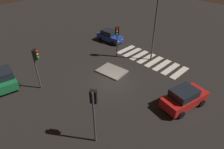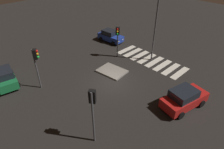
% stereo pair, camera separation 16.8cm
% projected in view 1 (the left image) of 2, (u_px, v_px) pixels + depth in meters
% --- Properties ---
extents(ground_plane, '(80.00, 80.00, 0.00)m').
position_uv_depth(ground_plane, '(112.00, 82.00, 20.61)').
color(ground_plane, black).
extents(traffic_island, '(3.30, 2.64, 0.18)m').
position_uv_depth(traffic_island, '(112.00, 71.00, 22.25)').
color(traffic_island, gray).
rests_on(traffic_island, ground).
extents(car_green, '(4.33, 2.46, 1.80)m').
position_uv_depth(car_green, '(4.00, 78.00, 19.81)').
color(car_green, '#196B38').
rests_on(car_green, ground).
extents(car_blue, '(3.92, 2.07, 1.66)m').
position_uv_depth(car_blue, '(110.00, 36.00, 28.71)').
color(car_blue, '#1E389E').
rests_on(car_blue, ground).
extents(car_red, '(2.69, 4.55, 1.88)m').
position_uv_depth(car_red, '(184.00, 98.00, 17.17)').
color(car_red, red).
rests_on(car_red, ground).
extents(traffic_light_east, '(0.54, 0.53, 3.95)m').
position_uv_depth(traffic_light_east, '(117.00, 35.00, 23.54)').
color(traffic_light_east, '#47474C').
rests_on(traffic_light_east, ground).
extents(traffic_light_north, '(0.54, 0.53, 4.24)m').
position_uv_depth(traffic_light_north, '(36.00, 60.00, 18.07)').
color(traffic_light_north, '#47474C').
rests_on(traffic_light_north, ground).
extents(traffic_light_west, '(0.54, 0.53, 4.55)m').
position_uv_depth(traffic_light_west, '(94.00, 104.00, 12.79)').
color(traffic_light_west, '#47474C').
rests_on(traffic_light_west, ground).
extents(street_lamp, '(0.56, 0.56, 8.68)m').
position_uv_depth(street_lamp, '(157.00, 13.00, 21.38)').
color(street_lamp, '#47474C').
rests_on(street_lamp, ground).
extents(crosswalk_near, '(8.75, 3.20, 0.02)m').
position_uv_depth(crosswalk_near, '(150.00, 60.00, 24.51)').
color(crosswalk_near, silver).
rests_on(crosswalk_near, ground).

